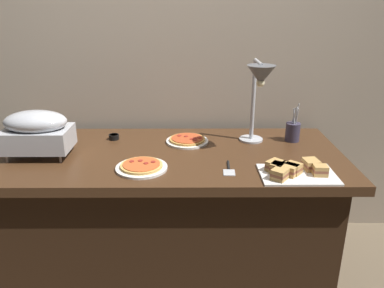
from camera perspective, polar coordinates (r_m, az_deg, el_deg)
The scene contains 11 objects.
ground_plane at distance 2.47m, azimuth -3.07°, elevation -17.88°, with size 8.00×8.00×0.00m, color brown.
back_wall at distance 2.46m, azimuth -3.07°, elevation 12.71°, with size 4.40×0.04×2.40m, color tan.
buffet_table at distance 2.25m, azimuth -3.26°, elevation -10.17°, with size 1.90×0.84×0.76m.
chafing_dish at distance 2.15m, azimuth -22.36°, elevation 1.86°, with size 0.34×0.22×0.25m.
heat_lamp at distance 2.05m, azimuth 10.08°, elevation 8.98°, with size 0.15×0.33×0.48m.
pizza_plate_front at distance 2.23m, azimuth -0.71°, elevation 0.57°, with size 0.25×0.25×0.03m.
pizza_plate_center at distance 1.89m, azimuth -7.61°, elevation -3.39°, with size 0.26×0.26×0.03m.
sandwich_platter at distance 1.87m, azimuth 15.07°, elevation -3.87°, with size 0.36×0.23×0.06m.
sauce_cup_near at distance 2.32m, azimuth -11.69°, elevation 1.09°, with size 0.06×0.06×0.03m.
utensil_holder at distance 2.32m, azimuth 14.95°, elevation 1.86°, with size 0.08×0.08×0.23m.
serving_spatula at distance 1.88m, azimuth 5.56°, elevation -3.77°, with size 0.06×0.17×0.01m.
Camera 1 is at (0.12, -1.93, 1.54)m, focal length 35.40 mm.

